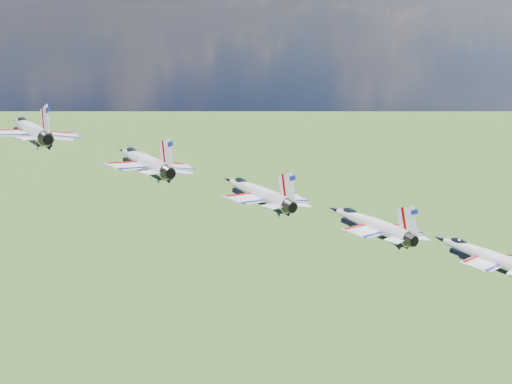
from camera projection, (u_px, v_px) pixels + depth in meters
jet_0 at (30, 129)px, 68.99m from camera, size 10.08×13.80×5.35m
jet_1 at (143, 161)px, 69.09m from camera, size 10.08×13.80×5.35m
jet_2 at (256, 192)px, 69.18m from camera, size 10.08×13.80×5.35m
jet_3 at (369, 223)px, 69.28m from camera, size 10.08×13.80×5.35m
jet_4 at (481, 255)px, 69.38m from camera, size 10.08×13.80×5.35m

